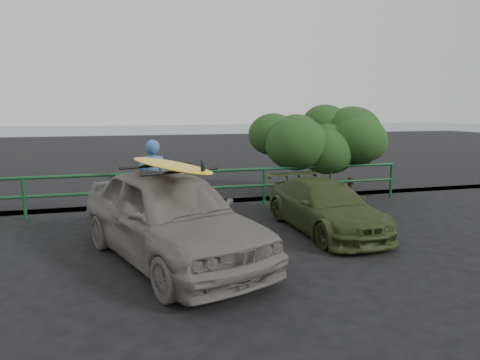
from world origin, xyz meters
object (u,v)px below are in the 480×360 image
object	(u,v)px
olive_vehicle	(325,206)
man	(154,180)
guardrail	(153,192)
sedan	(170,215)
surfboard	(168,165)

from	to	relation	value
olive_vehicle	man	distance (m)	3.99
guardrail	olive_vehicle	distance (m)	4.42
guardrail	sedan	bearing A→B (deg)	-89.56
surfboard	olive_vehicle	bearing A→B (deg)	-4.32
sedan	man	xyz separation A→B (m)	(-0.06, 2.84, 0.17)
olive_vehicle	surfboard	bearing A→B (deg)	-166.60
guardrail	sedan	world-z (taller)	sedan
guardrail	man	xyz separation A→B (m)	(-0.03, -0.86, 0.44)
guardrail	olive_vehicle	world-z (taller)	olive_vehicle
olive_vehicle	guardrail	bearing A→B (deg)	139.36
olive_vehicle	man	world-z (taller)	man
sedan	guardrail	bearing A→B (deg)	70.58
olive_vehicle	man	bearing A→B (deg)	149.43
guardrail	man	world-z (taller)	man
surfboard	guardrail	bearing A→B (deg)	70.58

